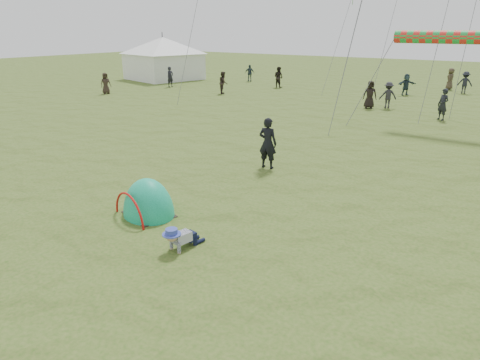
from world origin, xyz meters
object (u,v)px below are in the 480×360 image
Objects in this scene: crawling_toddler at (180,237)px; event_marquee at (163,57)px; popup_tent at (149,214)px; standing_adult at (268,143)px.

crawling_toddler is 36.12m from event_marquee.
popup_tent is (-2.06, 0.98, -0.31)m from crawling_toddler.
standing_adult is at bearing 99.47° from popup_tent.
standing_adult is 30.58m from event_marquee.
crawling_toddler is at bearing -10.56° from popup_tent.
crawling_toddler is 0.38× the size of popup_tent.
standing_adult reaches higher than crawling_toddler.
popup_tent is at bearing 77.97° from standing_adult.
crawling_toddler is 0.42× the size of standing_adult.
popup_tent is 34.01m from event_marquee.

